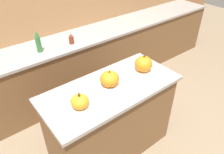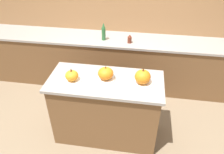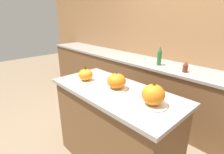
{
  "view_description": "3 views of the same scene",
  "coord_description": "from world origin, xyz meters",
  "views": [
    {
      "loc": [
        -1.01,
        -1.29,
        2.16
      ],
      "look_at": [
        0.0,
        -0.01,
        1.02
      ],
      "focal_mm": 35.0,
      "sensor_mm": 36.0,
      "label": 1
    },
    {
      "loc": [
        0.4,
        -2.03,
        2.39
      ],
      "look_at": [
        0.08,
        0.02,
        0.95
      ],
      "focal_mm": 35.0,
      "sensor_mm": 36.0,
      "label": 2
    },
    {
      "loc": [
        1.1,
        -1.07,
        1.58
      ],
      "look_at": [
        -0.05,
        0.01,
        1.01
      ],
      "focal_mm": 28.0,
      "sensor_mm": 36.0,
      "label": 3
    }
  ],
  "objects": [
    {
      "name": "kitchen_island",
      "position": [
        0.0,
        0.0,
        0.45
      ],
      "size": [
        1.35,
        0.62,
        0.9
      ],
      "color": "brown",
      "rests_on": "ground_plane"
    },
    {
      "name": "bottle_tall",
      "position": [
        -0.23,
        1.12,
        1.02
      ],
      "size": [
        0.06,
        0.06,
        0.28
      ],
      "color": "#2D6B38",
      "rests_on": "back_counter"
    },
    {
      "name": "back_counter",
      "position": [
        0.0,
        1.19,
        0.44
      ],
      "size": [
        6.0,
        0.6,
        0.88
      ],
      "color": "brown",
      "rests_on": "ground_plane"
    },
    {
      "name": "pumpkin_cake_center",
      "position": [
        0.0,
        0.02,
        0.98
      ],
      "size": [
        0.21,
        0.21,
        0.18
      ],
      "color": "white",
      "rests_on": "kitchen_island"
    },
    {
      "name": "wall_back",
      "position": [
        0.0,
        1.52,
        1.25
      ],
      "size": [
        8.0,
        0.06,
        2.5
      ],
      "color": "#9E7047",
      "rests_on": "ground_plane"
    },
    {
      "name": "pumpkin_cake_left",
      "position": [
        -0.38,
        -0.07,
        0.97
      ],
      "size": [
        0.22,
        0.22,
        0.17
      ],
      "color": "white",
      "rests_on": "kitchen_island"
    },
    {
      "name": "bottle_short",
      "position": [
        0.18,
        1.07,
        0.95
      ],
      "size": [
        0.07,
        0.07,
        0.14
      ],
      "color": "maroon",
      "rests_on": "back_counter"
    },
    {
      "name": "pumpkin_cake_right",
      "position": [
        0.43,
        0.01,
        0.99
      ],
      "size": [
        0.24,
        0.24,
        0.21
      ],
      "color": "white",
      "rests_on": "kitchen_island"
    }
  ]
}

